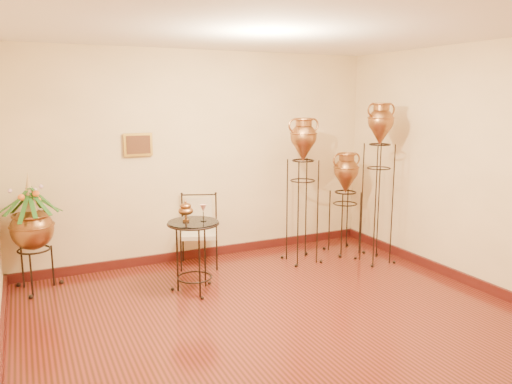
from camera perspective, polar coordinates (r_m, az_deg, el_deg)
name	(u,v)px	position (r m, az deg, el deg)	size (l,w,h in m)	color
ground	(290,330)	(4.95, 3.95, -15.45)	(5.00, 5.00, 0.00)	maroon
room_shell	(292,149)	(4.47, 4.12, 4.95)	(5.02, 5.02, 2.81)	beige
amphora_tall	(378,182)	(6.76, 13.77, 1.15)	(0.45, 0.45, 2.15)	black
amphora_mid	(303,190)	(6.64, 5.34, 0.29)	(0.56, 0.56, 1.95)	black
amphora_short	(345,202)	(7.17, 10.16, -1.17)	(0.48, 0.48, 1.46)	black
planter_urn	(32,224)	(6.18, -24.25, -3.37)	(0.81, 0.81, 1.39)	black
armchair	(199,231)	(6.57, -6.53, -4.48)	(0.66, 0.64, 0.93)	black
side_table	(194,255)	(5.72, -7.12, -7.19)	(0.70, 0.70, 1.04)	black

